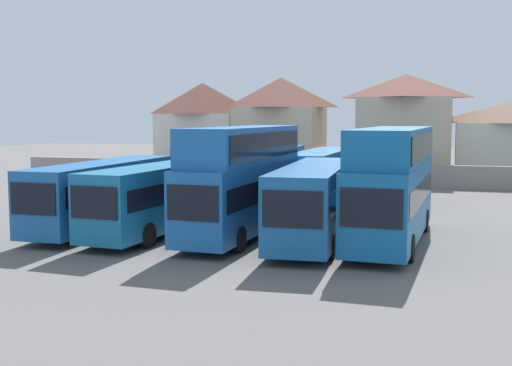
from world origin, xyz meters
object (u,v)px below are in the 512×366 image
bus_3 (242,175)px  house_terrace_right (406,126)px  bus_4 (315,198)px  house_terrace_centre (281,126)px  bus_1 (103,190)px  house_terrace_left (203,127)px  bus_7 (272,170)px  bus_8 (322,172)px  bus_6 (224,168)px  bus_9 (383,173)px  bus_2 (164,194)px  bus_5 (392,179)px

bus_3 → house_terrace_right: (5.39, 30.90, 1.85)m
bus_4 → house_terrace_centre: (-9.57, 31.23, 2.74)m
bus_1 → house_terrace_left: (-6.67, 31.08, 2.59)m
bus_1 → house_terrace_right: size_ratio=1.27×
bus_7 → house_terrace_centre: size_ratio=1.20×
bus_3 → house_terrace_right: bearing=172.3°
bus_4 → house_terrace_centre: size_ratio=1.29×
bus_1 → bus_7: bearing=159.5°
bus_8 → house_terrace_right: bearing=167.3°
bus_4 → bus_6: size_ratio=1.03×
house_terrace_left → bus_8: bearing=-49.5°
bus_9 → house_terrace_right: 17.16m
bus_4 → house_terrace_right: (1.93, 31.05, 2.77)m
bus_6 → bus_9: 10.76m
bus_8 → house_terrace_left: size_ratio=1.34×
bus_9 → house_terrace_left: bearing=-136.0°
bus_2 → bus_3: size_ratio=1.05×
bus_8 → house_terrace_right: size_ratio=1.27×
bus_5 → bus_9: bus_5 is taller
house_terrace_centre → house_terrace_right: 11.50m
bus_1 → bus_5: (14.18, 0.06, 0.96)m
bus_7 → bus_8: bearing=79.8°
bus_1 → bus_8: size_ratio=1.00×
bus_1 → bus_7: (4.99, 13.79, 0.06)m
bus_2 → house_terrace_right: 32.53m
house_terrace_centre → bus_4: bearing=-73.0°
house_terrace_left → bus_2: bearing=-72.2°
bus_3 → bus_4: bearing=89.7°
bus_3 → bus_5: 6.84m
bus_4 → bus_5: size_ratio=1.04×
bus_1 → bus_6: bus_6 is taller
bus_4 → bus_8: (-2.27, 13.55, -0.03)m
bus_8 → house_terrace_centre: (-7.30, 17.69, 2.77)m
house_terrace_left → bus_6: bearing=-64.8°
bus_5 → bus_7: bearing=-143.7°
bus_1 → bus_8: 15.76m
house_terrace_centre → bus_5: bearing=-67.3°
bus_2 → bus_7: bus_7 is taller
bus_1 → house_terrace_centre: (1.23, 30.94, 2.78)m
bus_8 → bus_1: bearing=-32.0°
bus_6 → house_terrace_centre: 17.82m
house_terrace_left → bus_9: bearing=-42.1°
bus_8 → bus_9: size_ratio=1.12×
bus_1 → bus_4: size_ratio=1.00×
bus_1 → bus_5: bearing=89.6°
bus_2 → house_terrace_left: bearing=-158.3°
bus_3 → house_terrace_centre: bearing=-166.6°
bus_6 → bus_8: bus_6 is taller
bus_6 → house_terrace_centre: size_ratio=1.25×
bus_6 → house_terrace_centre: bearing=-175.5°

